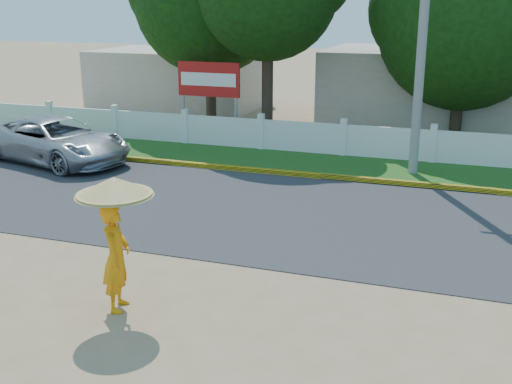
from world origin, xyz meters
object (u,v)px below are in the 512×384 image
utility_pole (423,29)px  billboard (209,84)px  vehicle (56,140)px  monk_with_parasol (115,225)px

utility_pole → billboard: bearing=161.3°
vehicle → billboard: 6.27m
vehicle → billboard: (3.31, 5.14, 1.39)m
vehicle → monk_with_parasol: bearing=-123.7°
utility_pole → vehicle: utility_pole is taller
utility_pole → billboard: utility_pole is taller
utility_pole → billboard: 8.77m
vehicle → monk_with_parasol: 11.40m
utility_pole → monk_with_parasol: bearing=-109.5°
monk_with_parasol → billboard: (-4.15, 13.73, 0.57)m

